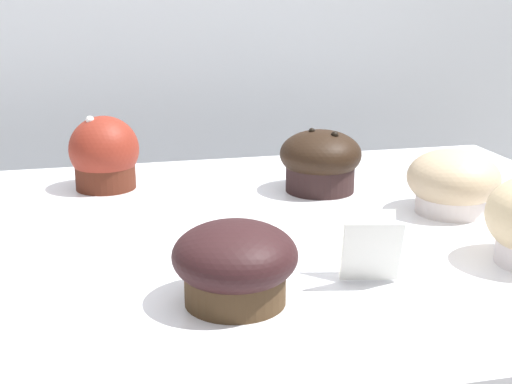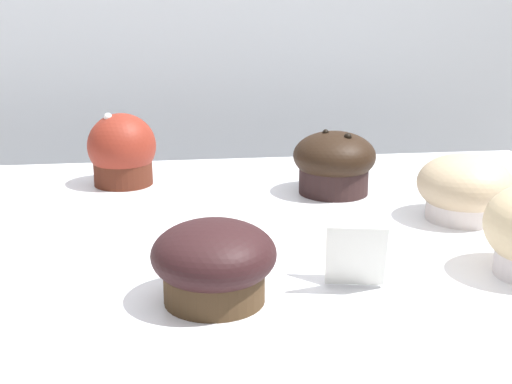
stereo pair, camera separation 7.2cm
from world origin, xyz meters
TOP-DOWN VIEW (x-y plane):
  - wall_back at (0.00, 0.60)m, footprint 3.20×0.10m
  - muffin_front_center at (-0.08, 0.20)m, footprint 0.09×0.09m
  - muffin_back_right at (0.29, 0.01)m, footprint 0.10×0.10m
  - muffin_front_right at (0.01, -0.17)m, footprint 0.10×0.10m
  - muffin_back_center at (0.18, 0.13)m, footprint 0.10×0.10m
  - price_card at (0.13, -0.15)m, footprint 0.06×0.05m

SIDE VIEW (x-z plane):
  - wall_back at x=0.00m, z-range 0.00..1.80m
  - price_card at x=0.13m, z-range 0.91..0.97m
  - muffin_front_right at x=0.01m, z-range 0.91..0.98m
  - muffin_back_right at x=0.29m, z-range 0.91..0.98m
  - muffin_back_center at x=0.18m, z-range 0.91..0.99m
  - muffin_front_center at x=-0.08m, z-range 0.91..1.00m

